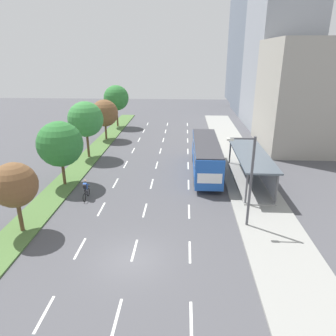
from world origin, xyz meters
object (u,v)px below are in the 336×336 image
at_px(cyclist, 86,190).
at_px(median_tree_third, 86,119).
at_px(median_tree_fifth, 116,98).
at_px(median_tree_fourth, 105,113).
at_px(bus_shelter, 253,164).
at_px(median_tree_second, 60,144).
at_px(bus, 206,154).
at_px(streetlight, 249,176).
at_px(median_tree_nearest, 14,185).

bearing_deg(cyclist, median_tree_third, 105.48).
bearing_deg(median_tree_fifth, median_tree_fourth, -89.67).
bearing_deg(cyclist, bus_shelter, 16.52).
bearing_deg(cyclist, median_tree_second, 136.05).
bearing_deg(bus_shelter, median_tree_second, -174.95).
distance_m(bus, median_tree_third, 14.45).
distance_m(bus_shelter, streetlight, 8.73).
bearing_deg(bus_shelter, bus, 151.38).
bearing_deg(bus_shelter, median_tree_fourth, 140.04).
xyz_separation_m(cyclist, median_tree_fifth, (-3.00, 27.45, 4.05)).
bearing_deg(streetlight, bus_shelter, 75.62).
relative_size(median_tree_second, median_tree_third, 0.91).
bearing_deg(median_tree_second, median_tree_fifth, 90.17).
relative_size(bus, median_tree_nearest, 2.29).
xyz_separation_m(bus, median_tree_fifth, (-13.50, 20.73, 2.77)).
distance_m(median_tree_second, median_tree_fifth, 24.64).
xyz_separation_m(cyclist, median_tree_nearest, (-2.86, -5.39, 2.74)).
height_order(bus_shelter, median_tree_third, median_tree_third).
bearing_deg(bus, median_tree_fourth, 137.05).
relative_size(median_tree_fifth, streetlight, 1.04).
relative_size(bus, median_tree_third, 1.73).
relative_size(median_tree_third, streetlight, 1.00).
relative_size(cyclist, median_tree_third, 0.28).
distance_m(median_tree_fifth, streetlight, 35.01).
bearing_deg(median_tree_third, median_tree_fourth, 89.29).
bearing_deg(bus, median_tree_fifth, 123.07).
bearing_deg(cyclist, streetlight, -16.90).
height_order(cyclist, median_tree_third, median_tree_third).
bearing_deg(median_tree_fifth, cyclist, -83.76).
distance_m(median_tree_second, median_tree_fourth, 16.42).
bearing_deg(streetlight, median_tree_third, 136.58).
bearing_deg(median_tree_nearest, median_tree_third, 90.66).
relative_size(bus_shelter, median_tree_fifth, 1.60).
height_order(median_tree_third, streetlight, streetlight).
distance_m(median_tree_third, streetlight, 21.66).
height_order(median_tree_nearest, median_tree_fourth, median_tree_fourth).
distance_m(bus, median_tree_fifth, 24.89).
xyz_separation_m(median_tree_second, median_tree_fifth, (-0.07, 24.63, 0.84)).
bearing_deg(median_tree_third, median_tree_fifth, 89.81).
bearing_deg(median_tree_nearest, bus_shelter, 28.99).
bearing_deg(bus, median_tree_third, 162.35).
bearing_deg(median_tree_third, median_tree_nearest, -89.34).
xyz_separation_m(median_tree_second, median_tree_fourth, (-0.03, 16.42, -0.17)).
bearing_deg(streetlight, median_tree_second, 156.84).
xyz_separation_m(median_tree_nearest, median_tree_second, (-0.06, 8.21, 0.47)).
bearing_deg(median_tree_fourth, bus, -42.95).
height_order(median_tree_nearest, median_tree_third, median_tree_third).
relative_size(bus, median_tree_fifth, 1.67).
height_order(bus_shelter, bus, bus).
relative_size(cyclist, median_tree_nearest, 0.37).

